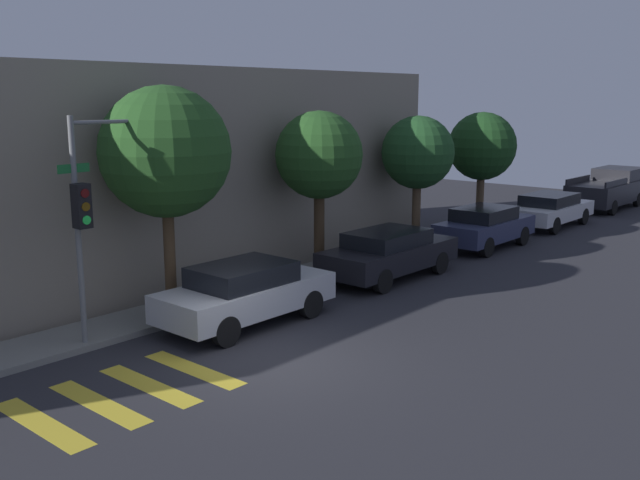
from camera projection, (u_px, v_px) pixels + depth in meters
ground_plane at (269, 361)px, 14.24m from camera, size 60.00×60.00×0.00m
sidewalk at (149, 318)px, 16.82m from camera, size 26.00×1.61×0.14m
building_row at (50, 181)px, 18.95m from camera, size 26.00×6.00×6.00m
crosswalk at (124, 394)px, 12.68m from camera, size 3.57×2.60×0.00m
traffic_light_pole at (97, 192)px, 14.62m from camera, size 2.32×0.56×4.84m
sedan_near_corner at (245, 292)px, 16.43m from camera, size 4.32×1.82×1.45m
sedan_middle at (389, 253)px, 20.59m from camera, size 4.62×1.86×1.42m
sedan_far_end at (485, 226)px, 24.78m from camera, size 4.22×1.81×1.44m
sedan_tail_of_row at (550, 209)px, 28.78m from camera, size 4.63×1.87×1.35m
pickup_truck at (609, 188)px, 33.61m from camera, size 5.41×2.02×1.82m
tree_near_corner at (165, 153)px, 16.35m from camera, size 3.04×3.04×5.47m
tree_midblock at (319, 156)px, 20.38m from camera, size 2.52×2.52×4.82m
tree_far_end at (418, 153)px, 24.18m from camera, size 2.48×2.48×4.58m
tree_behind_truck at (482, 147)px, 27.47m from camera, size 2.62×2.62×4.62m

